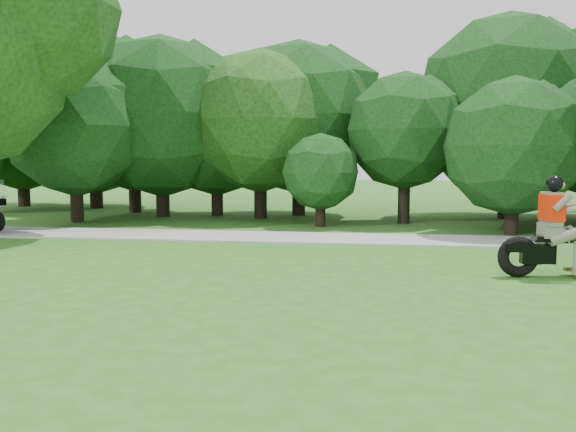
{
  "coord_description": "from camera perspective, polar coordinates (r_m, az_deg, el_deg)",
  "views": [
    {
      "loc": [
        1.03,
        -9.02,
        2.24
      ],
      "look_at": [
        -1.05,
        4.08,
        0.99
      ],
      "focal_mm": 40.0,
      "sensor_mm": 36.0,
      "label": 1
    }
  ],
  "objects": [
    {
      "name": "walkway",
      "position": [
        17.19,
        5.53,
        -2.03
      ],
      "size": [
        60.0,
        2.2,
        0.06
      ],
      "primitive_type": "cube",
      "color": "#999994",
      "rests_on": "ground"
    },
    {
      "name": "tree_line",
      "position": [
        23.65,
        8.66,
        8.67
      ],
      "size": [
        39.58,
        12.48,
        7.5
      ],
      "color": "black",
      "rests_on": "ground"
    },
    {
      "name": "chopper_motorcycle",
      "position": [
        12.84,
        23.22,
        -1.98
      ],
      "size": [
        2.64,
        0.84,
        1.89
      ],
      "rotation": [
        0.0,
        0.0,
        0.14
      ],
      "color": "black",
      "rests_on": "ground"
    },
    {
      "name": "ground",
      "position": [
        9.35,
        2.48,
        -8.5
      ],
      "size": [
        100.0,
        100.0,
        0.0
      ],
      "primitive_type": "plane",
      "color": "#285E1A",
      "rests_on": "ground"
    }
  ]
}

